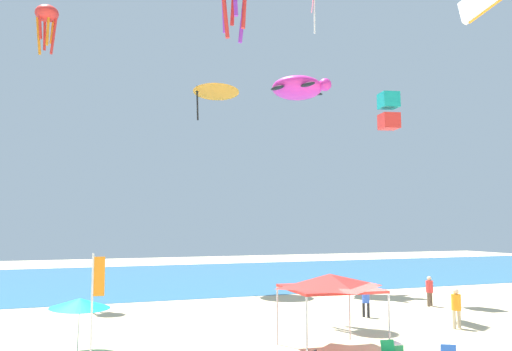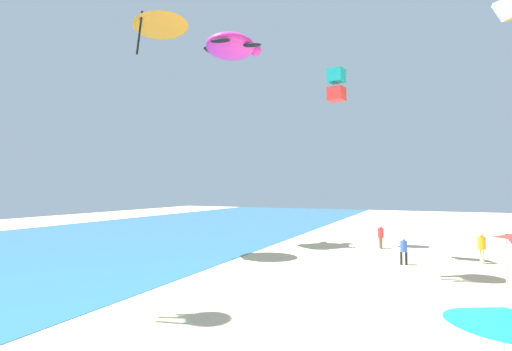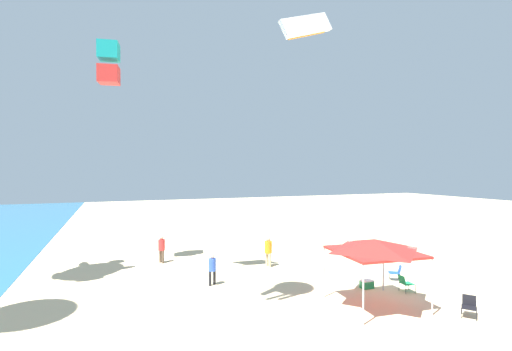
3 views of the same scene
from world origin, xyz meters
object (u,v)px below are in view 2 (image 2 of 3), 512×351
at_px(person_near_umbrella, 381,234).
at_px(kite_turtle_magenta, 232,47).
at_px(kite_box_teal, 336,85).
at_px(beach_umbrella, 505,316).
at_px(person_by_tent, 482,245).
at_px(kite_delta_orange, 160,21).
at_px(person_kite_handler, 404,248).

distance_m(person_near_umbrella, kite_turtle_magenta, 17.95).
relative_size(kite_turtle_magenta, kite_box_teal, 2.10).
height_order(beach_umbrella, person_near_umbrella, beach_umbrella).
height_order(beach_umbrella, kite_turtle_magenta, kite_turtle_magenta).
distance_m(person_near_umbrella, person_by_tent, 6.80).
relative_size(kite_turtle_magenta, kite_delta_orange, 1.10).
relative_size(beach_umbrella, kite_turtle_magenta, 0.44).
distance_m(beach_umbrella, person_near_umbrella, 20.27).
relative_size(beach_umbrella, person_kite_handler, 1.41).
distance_m(kite_delta_orange, kite_box_teal, 13.34).
height_order(person_near_umbrella, person_by_tent, person_by_tent).
bearing_deg(kite_delta_orange, beach_umbrella, -99.42).
height_order(person_kite_handler, kite_turtle_magenta, kite_turtle_magenta).
bearing_deg(beach_umbrella, kite_delta_orange, 58.46).
bearing_deg(person_by_tent, person_kite_handler, -69.18).
xyz_separation_m(person_kite_handler, person_by_tent, (2.22, -4.09, 0.13)).
bearing_deg(beach_umbrella, person_by_tent, -5.01).
relative_size(person_near_umbrella, kite_delta_orange, 0.37).
height_order(person_near_umbrella, kite_turtle_magenta, kite_turtle_magenta).
distance_m(beach_umbrella, kite_turtle_magenta, 25.90).
height_order(kite_turtle_magenta, kite_box_teal, kite_turtle_magenta).
distance_m(beach_umbrella, person_kite_handler, 14.49).
bearing_deg(kite_turtle_magenta, person_kite_handler, -62.91).
bearing_deg(kite_delta_orange, kite_turtle_magenta, 3.47).
relative_size(person_kite_handler, kite_box_teal, 0.66).
height_order(beach_umbrella, person_by_tent, beach_umbrella).
bearing_deg(kite_turtle_magenta, kite_delta_orange, -161.53).
bearing_deg(kite_turtle_magenta, person_by_tent, -52.70).
xyz_separation_m(beach_umbrella, kite_box_teal, (19.37, 7.54, 10.36)).
relative_size(person_by_tent, kite_turtle_magenta, 0.36).
relative_size(beach_umbrella, kite_delta_orange, 0.49).
bearing_deg(kite_box_teal, person_near_umbrella, 16.78).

